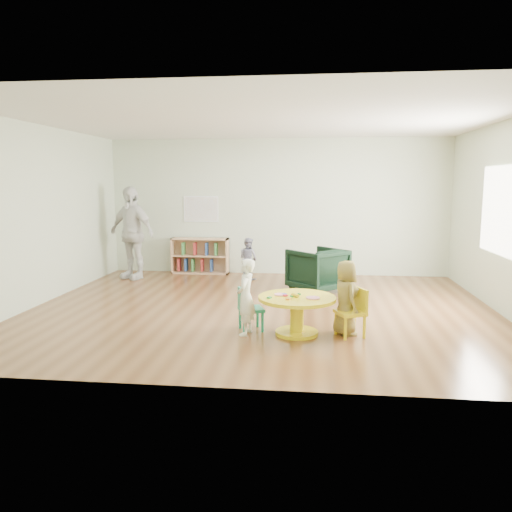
% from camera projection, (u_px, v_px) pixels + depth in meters
% --- Properties ---
extents(room, '(7.10, 7.00, 2.80)m').
position_uv_depth(room, '(263.00, 183.00, 7.33)').
color(room, brown).
rests_on(room, ground).
extents(activity_table, '(0.98, 0.98, 0.53)m').
position_uv_depth(activity_table, '(297.00, 308.00, 6.27)').
color(activity_table, gold).
rests_on(activity_table, ground).
extents(kid_chair_left, '(0.39, 0.39, 0.56)m').
position_uv_depth(kid_chair_left, '(248.00, 308.00, 6.44)').
color(kid_chair_left, '#18875F').
rests_on(kid_chair_left, ground).
extents(kid_chair_right, '(0.43, 0.43, 0.61)m').
position_uv_depth(kid_chair_right, '(354.00, 311.00, 6.20)').
color(kid_chair_right, gold).
rests_on(kid_chair_right, ground).
extents(bookshelf, '(1.20, 0.30, 0.75)m').
position_uv_depth(bookshelf, '(200.00, 256.00, 10.54)').
color(bookshelf, tan).
rests_on(bookshelf, ground).
extents(alphabet_poster, '(0.74, 0.01, 0.54)m').
position_uv_depth(alphabet_poster, '(201.00, 209.00, 10.52)').
color(alphabet_poster, white).
rests_on(alphabet_poster, ground).
extents(armchair, '(1.18, 1.18, 0.77)m').
position_uv_depth(armchair, '(317.00, 270.00, 8.74)').
color(armchair, black).
rests_on(armchair, ground).
extents(child_left, '(0.27, 0.38, 0.97)m').
position_uv_depth(child_left, '(246.00, 297.00, 6.24)').
color(child_left, white).
rests_on(child_left, ground).
extents(child_right, '(0.44, 0.54, 0.95)m').
position_uv_depth(child_right, '(346.00, 298.00, 6.25)').
color(child_right, gold).
rests_on(child_right, ground).
extents(toddler, '(0.51, 0.49, 0.83)m').
position_uv_depth(toddler, '(248.00, 259.00, 9.83)').
color(toddler, '#1C1E47').
rests_on(toddler, ground).
extents(adult_caretaker, '(1.16, 0.84, 1.83)m').
position_uv_depth(adult_caretaker, '(131.00, 233.00, 9.89)').
color(adult_caretaker, white).
rests_on(adult_caretaker, ground).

